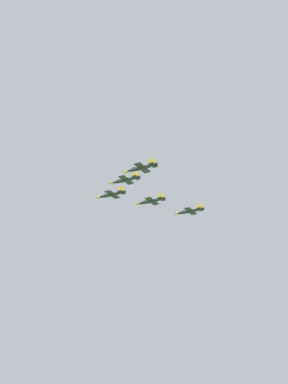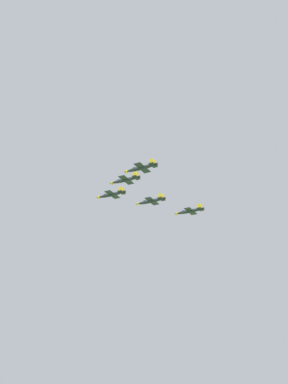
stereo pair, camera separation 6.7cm
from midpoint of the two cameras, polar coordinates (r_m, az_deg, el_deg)
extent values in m
ellipsoid|color=#2D3338|center=(227.85, -3.67, -0.30)|extent=(7.24, 12.19, 1.65)
cone|color=gold|center=(231.32, -5.20, -0.63)|extent=(1.99, 2.10, 1.40)
ellipsoid|color=#334751|center=(229.45, -4.28, -0.29)|extent=(2.09, 2.52, 0.96)
cube|color=#2D3338|center=(227.51, -3.54, -0.29)|extent=(9.50, 6.74, 0.16)
cube|color=gold|center=(224.33, -4.07, 0.11)|extent=(1.76, 2.64, 0.20)
cube|color=gold|center=(230.76, -3.02, -0.65)|extent=(1.76, 2.64, 0.20)
cube|color=#2D3338|center=(225.35, -2.50, -0.04)|extent=(4.83, 3.78, 0.16)
cube|color=gold|center=(225.32, -2.65, 0.30)|extent=(1.02, 1.73, 2.38)
cube|color=gold|center=(226.61, -2.44, 0.15)|extent=(1.02, 1.73, 2.38)
cylinder|color=black|center=(224.72, -2.19, 0.03)|extent=(1.44, 1.34, 1.15)
ellipsoid|color=#2D3338|center=(211.99, -2.13, 1.33)|extent=(7.04, 11.72, 1.59)
cone|color=gold|center=(215.11, -3.74, 0.96)|extent=(1.93, 2.03, 1.35)
ellipsoid|color=#334751|center=(213.46, -2.77, 1.33)|extent=(2.03, 2.43, 0.93)
cube|color=#2D3338|center=(211.68, -1.99, 1.34)|extent=(9.14, 6.53, 0.16)
cube|color=gold|center=(208.60, -2.51, 1.77)|extent=(1.71, 2.54, 0.19)
cube|color=gold|center=(214.84, -1.48, 0.94)|extent=(1.71, 2.54, 0.19)
cube|color=#2D3338|center=(209.76, -0.89, 1.61)|extent=(4.66, 3.66, 0.16)
cube|color=gold|center=(209.75, -1.05, 1.96)|extent=(0.99, 1.67, 2.29)
cube|color=gold|center=(211.00, -0.85, 1.79)|extent=(0.99, 1.67, 2.29)
cylinder|color=black|center=(209.21, -0.57, 1.68)|extent=(1.39, 1.29, 1.11)
ellipsoid|color=#2D3338|center=(230.41, 0.74, -1.03)|extent=(7.17, 12.28, 1.66)
cone|color=gold|center=(233.48, -0.83, -1.36)|extent=(1.99, 2.11, 1.41)
ellipsoid|color=#334751|center=(231.84, 0.11, -1.02)|extent=(2.09, 2.53, 0.97)
cube|color=#2D3338|center=(230.10, 0.88, -1.02)|extent=(9.55, 6.70, 0.17)
cube|color=gold|center=(226.75, 0.41, -0.64)|extent=(1.75, 2.66, 0.20)
cube|color=gold|center=(233.52, 1.34, -1.37)|extent=(1.75, 2.66, 0.20)
cube|color=#2D3338|center=(228.21, 1.95, -0.78)|extent=(4.85, 3.76, 0.17)
cube|color=gold|center=(228.12, 1.79, -0.44)|extent=(1.01, 1.75, 2.39)
cube|color=gold|center=(229.48, 1.98, -0.59)|extent=(1.01, 1.75, 2.39)
cylinder|color=black|center=(227.66, 2.26, -0.71)|extent=(1.45, 1.34, 1.16)
ellipsoid|color=#2D3338|center=(195.57, -0.35, 2.67)|extent=(6.89, 11.89, 1.60)
cone|color=gold|center=(198.60, -2.11, 2.24)|extent=(1.92, 2.03, 1.36)
ellipsoid|color=#334751|center=(197.01, -1.05, 2.66)|extent=(2.01, 2.44, 0.93)
cube|color=#2D3338|center=(195.26, -0.19, 2.69)|extent=(9.24, 6.45, 0.16)
cube|color=gold|center=(192.16, -0.75, 3.18)|extent=(1.68, 2.57, 0.19)
cube|color=gold|center=(198.43, 0.36, 2.24)|extent=(1.68, 2.57, 0.19)
cube|color=#2D3338|center=(193.41, 1.02, 3.01)|extent=(4.69, 3.63, 0.16)
cube|color=gold|center=(193.42, 0.84, 3.39)|extent=(0.97, 1.69, 2.31)
cube|color=gold|center=(194.68, 1.06, 3.20)|extent=(0.97, 1.69, 2.31)
cylinder|color=black|center=(192.88, 1.38, 3.09)|extent=(1.40, 1.29, 1.12)
ellipsoid|color=#2D3338|center=(233.64, 5.05, -2.14)|extent=(7.01, 11.94, 1.61)
cone|color=gold|center=(236.17, 3.49, -2.44)|extent=(1.94, 2.05, 1.37)
ellipsoid|color=#334751|center=(234.85, 4.42, -2.12)|extent=(2.04, 2.46, 0.94)
cube|color=#2D3338|center=(233.39, 5.19, -2.13)|extent=(9.29, 6.54, 0.16)
cube|color=gold|center=(229.96, 4.80, -1.78)|extent=(1.71, 2.59, 0.19)
cube|color=gold|center=(236.87, 5.57, -2.45)|extent=(1.71, 2.59, 0.19)
cube|color=#2D3338|center=(231.86, 6.24, -1.91)|extent=(4.72, 3.67, 0.16)
cube|color=gold|center=(231.69, 6.10, -1.58)|extent=(0.99, 1.70, 2.33)
cube|color=gold|center=(233.08, 6.25, -1.72)|extent=(0.99, 1.70, 2.33)
cylinder|color=black|center=(231.42, 6.56, -1.84)|extent=(1.41, 1.30, 1.13)
camera|label=1|loc=(0.03, -90.01, 0.00)|focal=48.13mm
camera|label=2|loc=(0.03, 89.99, 0.00)|focal=48.13mm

